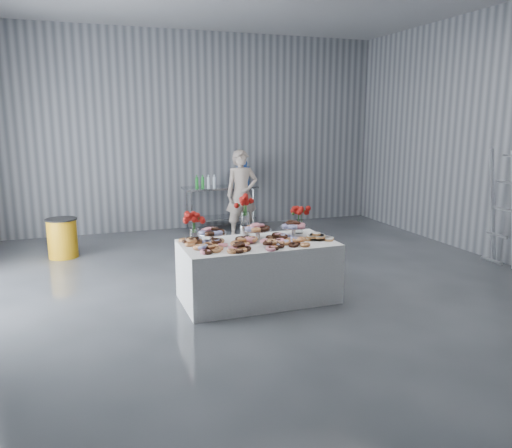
% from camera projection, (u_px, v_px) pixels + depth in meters
% --- Properties ---
extents(ground, '(9.00, 9.00, 0.00)m').
position_uv_depth(ground, '(275.00, 294.00, 6.54)').
color(ground, '#33363A').
rests_on(ground, ground).
extents(room_walls, '(8.04, 9.04, 4.02)m').
position_uv_depth(room_walls, '(253.00, 86.00, 5.98)').
color(room_walls, gray).
rests_on(room_walls, ground).
extents(display_table, '(1.91, 1.01, 0.75)m').
position_uv_depth(display_table, '(258.00, 271.00, 6.29)').
color(display_table, white).
rests_on(display_table, ground).
extents(prep_table, '(1.50, 0.60, 0.90)m').
position_uv_depth(prep_table, '(220.00, 200.00, 10.33)').
color(prep_table, silver).
rests_on(prep_table, ground).
extents(donut_mounds, '(1.81, 0.81, 0.09)m').
position_uv_depth(donut_mounds, '(259.00, 240.00, 6.16)').
color(donut_mounds, '#E78D54').
rests_on(donut_mounds, display_table).
extents(cake_stand_left, '(0.36, 0.36, 0.17)m').
position_uv_depth(cake_stand_left, '(212.00, 232.00, 6.14)').
color(cake_stand_left, silver).
rests_on(cake_stand_left, display_table).
extents(cake_stand_mid, '(0.36, 0.36, 0.17)m').
position_uv_depth(cake_stand_mid, '(258.00, 229.00, 6.34)').
color(cake_stand_mid, silver).
rests_on(cake_stand_mid, display_table).
extents(cake_stand_right, '(0.36, 0.36, 0.17)m').
position_uv_depth(cake_stand_right, '(294.00, 226.00, 6.51)').
color(cake_stand_right, silver).
rests_on(cake_stand_right, display_table).
extents(danish_pile, '(0.48, 0.48, 0.11)m').
position_uv_depth(danish_pile, '(318.00, 236.00, 6.31)').
color(danish_pile, silver).
rests_on(danish_pile, display_table).
extents(bouquet_left, '(0.26, 0.26, 0.42)m').
position_uv_depth(bouquet_left, '(194.00, 219.00, 6.13)').
color(bouquet_left, white).
rests_on(bouquet_left, display_table).
extents(bouquet_right, '(0.26, 0.26, 0.42)m').
position_uv_depth(bouquet_right, '(299.00, 211.00, 6.66)').
color(bouquet_right, white).
rests_on(bouquet_right, display_table).
extents(bouquet_center, '(0.26, 0.26, 0.57)m').
position_uv_depth(bouquet_center, '(245.00, 208.00, 6.44)').
color(bouquet_center, silver).
rests_on(bouquet_center, display_table).
extents(water_jug, '(0.28, 0.28, 0.55)m').
position_uv_depth(water_jug, '(243.00, 174.00, 10.38)').
color(water_jug, '#406EDB').
rests_on(water_jug, prep_table).
extents(drink_bottles, '(0.54, 0.08, 0.27)m').
position_uv_depth(drink_bottles, '(206.00, 181.00, 10.05)').
color(drink_bottles, '#268C33').
rests_on(drink_bottles, prep_table).
extents(person, '(0.64, 0.43, 1.69)m').
position_uv_depth(person, '(242.00, 194.00, 9.57)').
color(person, '#CC8C93').
rests_on(person, ground).
extents(trash_barrel, '(0.51, 0.51, 0.66)m').
position_uv_depth(trash_barrel, '(62.00, 238.00, 8.25)').
color(trash_barrel, orange).
rests_on(trash_barrel, ground).
extents(stepladder, '(0.50, 0.46, 1.84)m').
position_uv_depth(stepladder, '(503.00, 209.00, 7.61)').
color(stepladder, silver).
rests_on(stepladder, ground).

